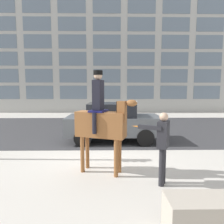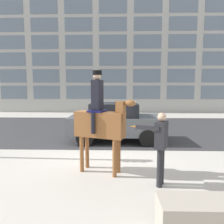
% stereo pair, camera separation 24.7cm
% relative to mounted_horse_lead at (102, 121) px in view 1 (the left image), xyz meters
% --- Properties ---
extents(ground_plane, '(80.00, 80.00, 0.00)m').
position_rel_mounted_horse_lead_xyz_m(ground_plane, '(0.00, 1.45, -1.40)').
color(ground_plane, beige).
extents(road_surface, '(25.97, 8.50, 0.01)m').
position_rel_mounted_horse_lead_xyz_m(road_surface, '(0.00, 6.20, -1.40)').
color(road_surface, '#38383A').
rests_on(road_surface, ground_plane).
extents(office_building_facade, '(25.97, 0.33, 14.54)m').
position_rel_mounted_horse_lead_xyz_m(office_building_facade, '(0.00, 14.44, 5.88)').
color(office_building_facade, '#A8A8A3').
rests_on(office_building_facade, ground_plane).
extents(mounted_horse_lead, '(1.67, 0.86, 2.74)m').
position_rel_mounted_horse_lead_xyz_m(mounted_horse_lead, '(0.00, 0.00, 0.00)').
color(mounted_horse_lead, brown).
rests_on(mounted_horse_lead, ground_plane).
extents(pedestrian_bystander, '(0.92, 0.46, 1.72)m').
position_rel_mounted_horse_lead_xyz_m(pedestrian_bystander, '(1.44, -0.73, -0.38)').
color(pedestrian_bystander, '#232328').
rests_on(pedestrian_bystander, ground_plane).
extents(street_car_near_lane, '(3.99, 1.97, 1.66)m').
position_rel_mounted_horse_lead_xyz_m(street_car_near_lane, '(0.37, 3.34, -0.55)').
color(street_car_near_lane, '#51565B').
rests_on(street_car_near_lane, ground_plane).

